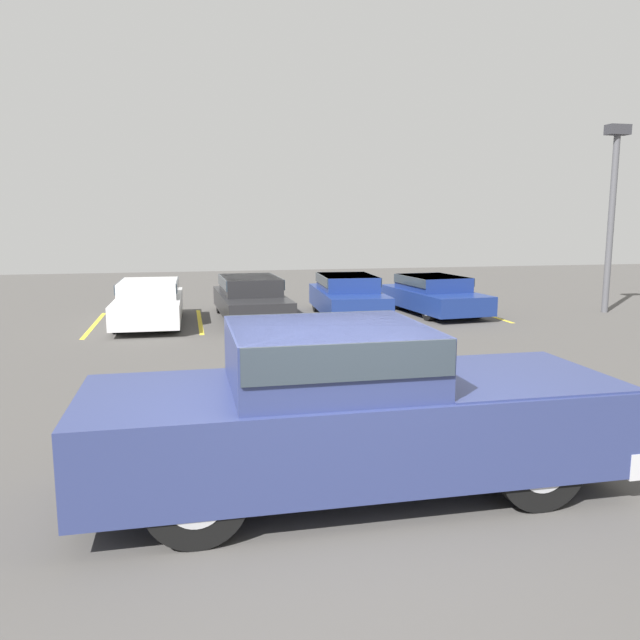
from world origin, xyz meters
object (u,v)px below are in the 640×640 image
Objects in this scene: pickup_truck at (355,408)px; parked_sedan_b at (250,296)px; parked_sedan_c at (347,295)px; parked_sedan_d at (433,293)px; light_post at (613,200)px; parked_sedan_a at (149,301)px.

pickup_truck reaches higher than parked_sedan_b.
pickup_truck reaches higher than parked_sedan_c.
light_post reaches higher than parked_sedan_d.
pickup_truck reaches higher than parked_sedan_d.
pickup_truck is at bearing -11.01° from parked_sedan_c.
light_post reaches higher than parked_sedan_a.
pickup_truck is 1.29× the size of parked_sedan_d.
parked_sedan_a is 5.71m from parked_sedan_c.
parked_sedan_c is at bearing 174.32° from light_post.
parked_sedan_a is 0.92× the size of parked_sedan_b.
parked_sedan_a is 8.48m from parked_sedan_d.
pickup_truck is 12.05m from parked_sedan_c.
parked_sedan_c is 8.65m from light_post.
pickup_truck is 13.13m from parked_sedan_d.
light_post is at bearing 87.61° from parked_sedan_c.
light_post reaches higher than pickup_truck.
parked_sedan_c is (5.70, 0.11, 0.02)m from parked_sedan_a.
pickup_truck is at bearing -135.65° from light_post.
pickup_truck reaches higher than parked_sedan_a.
parked_sedan_a reaches higher than parked_sedan_d.
light_post is at bearing 74.63° from parked_sedan_d.
parked_sedan_b is at bearing 174.35° from light_post.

